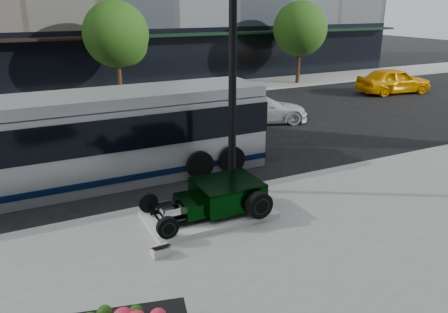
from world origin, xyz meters
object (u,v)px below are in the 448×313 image
lamppost (232,78)px  yellow_taxi (394,81)px  transit_bus (86,139)px  hot_rod (220,196)px  white_sedan (260,109)px

lamppost → yellow_taxi: bearing=29.5°
transit_bus → yellow_taxi: 21.72m
lamppost → transit_bus: bearing=141.6°
hot_rod → white_sedan: 10.49m
yellow_taxi → hot_rod: bearing=129.0°
yellow_taxi → lamppost: bearing=127.3°
white_sedan → lamppost: bearing=160.1°
white_sedan → yellow_taxi: bearing=-61.2°
lamppost → yellow_taxi: (16.93, 9.60, -2.76)m
hot_rod → lamppost: bearing=51.6°
hot_rod → white_sedan: white_sedan is taller
transit_bus → white_sedan: (8.99, 4.11, -0.80)m
transit_bus → white_sedan: transit_bus is taller
lamppost → white_sedan: 9.28m
lamppost → white_sedan: bearing=53.5°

